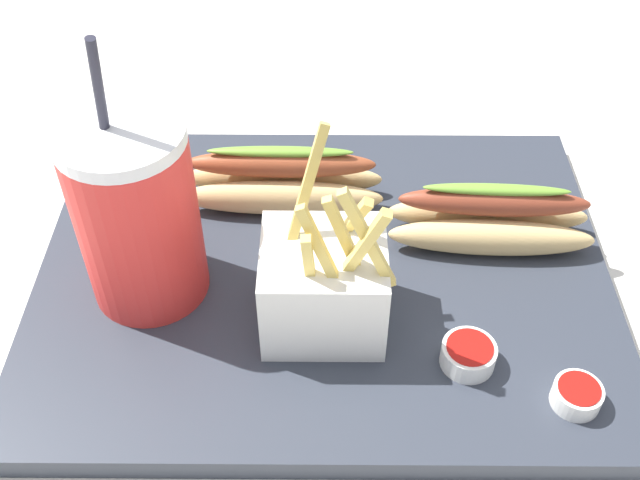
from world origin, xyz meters
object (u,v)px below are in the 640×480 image
(soda_cup, at_px, (133,214))
(fries_basket, at_px, (319,284))
(ketchup_cup_1, at_px, (573,394))
(hot_dog_2, at_px, (278,181))
(hot_dog_1, at_px, (487,220))
(ketchup_cup_2, at_px, (464,354))
(ketchup_cup_3, at_px, (105,202))

(soda_cup, distance_m, fries_basket, 0.14)
(soda_cup, xyz_separation_m, ketchup_cup_1, (-0.31, 0.11, -0.07))
(hot_dog_2, bearing_deg, hot_dog_1, 165.04)
(soda_cup, relative_size, hot_dog_2, 1.25)
(soda_cup, bearing_deg, ketchup_cup_2, 162.76)
(hot_dog_1, height_order, ketchup_cup_3, hot_dog_1)
(hot_dog_1, distance_m, hot_dog_2, 0.18)
(hot_dog_1, xyz_separation_m, ketchup_cup_2, (0.03, 0.13, -0.01))
(fries_basket, bearing_deg, hot_dog_1, -147.58)
(soda_cup, height_order, hot_dog_2, soda_cup)
(fries_basket, bearing_deg, soda_cup, -14.29)
(fries_basket, xyz_separation_m, ketchup_cup_1, (-0.18, 0.07, -0.03))
(fries_basket, relative_size, ketchup_cup_1, 4.51)
(soda_cup, distance_m, ketchup_cup_3, 0.12)
(soda_cup, bearing_deg, hot_dog_1, -169.01)
(fries_basket, relative_size, ketchup_cup_3, 5.03)
(soda_cup, bearing_deg, ketchup_cup_1, 160.86)
(soda_cup, height_order, hot_dog_1, soda_cup)
(fries_basket, relative_size, ketchup_cup_2, 3.90)
(hot_dog_1, xyz_separation_m, ketchup_cup_1, (-0.04, 0.16, -0.01))
(ketchup_cup_3, bearing_deg, fries_basket, 147.16)
(ketchup_cup_1, bearing_deg, ketchup_cup_2, -25.31)
(ketchup_cup_1, bearing_deg, soda_cup, -19.14)
(hot_dog_1, distance_m, ketchup_cup_1, 0.17)
(soda_cup, relative_size, ketchup_cup_3, 7.20)
(fries_basket, xyz_separation_m, ketchup_cup_2, (-0.10, 0.04, -0.03))
(ketchup_cup_1, xyz_separation_m, ketchup_cup_2, (0.07, -0.03, 0.00))
(ketchup_cup_1, bearing_deg, hot_dog_1, -77.04)
(ketchup_cup_1, distance_m, ketchup_cup_3, 0.41)
(hot_dog_1, height_order, hot_dog_2, same)
(ketchup_cup_2, xyz_separation_m, ketchup_cup_3, (0.29, -0.16, 0.00))
(ketchup_cup_1, bearing_deg, ketchup_cup_3, -28.17)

